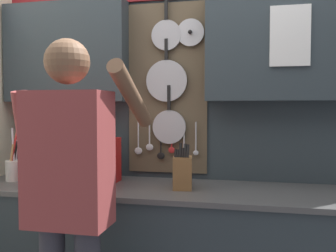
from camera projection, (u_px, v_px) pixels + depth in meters
The scene contains 5 objects.
back_wall_unit at pixel (173, 89), 2.53m from camera, with size 2.99×0.22×2.54m.
microwave at pixel (75, 161), 2.38m from camera, with size 0.49×0.35×0.29m.
knife_block at pixel (183, 172), 2.23m from camera, with size 0.13×0.16×0.28m.
utensil_crock at pixel (14, 167), 2.48m from camera, with size 0.11×0.11×0.35m.
person at pixel (70, 187), 1.75m from camera, with size 0.54×0.62×1.70m.
Camera 1 is at (0.52, -2.20, 1.38)m, focal length 40.00 mm.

